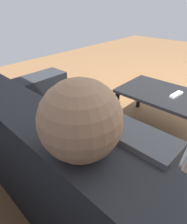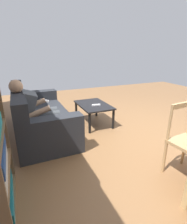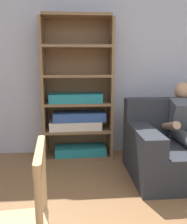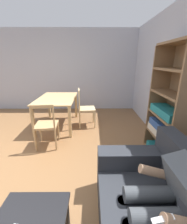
{
  "view_description": "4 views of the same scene",
  "coord_description": "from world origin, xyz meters",
  "px_view_note": "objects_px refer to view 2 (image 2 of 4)",
  "views": [
    {
      "loc": [
        0.47,
        2.49,
        1.22
      ],
      "look_at": [
        1.04,
        1.88,
        0.69
      ],
      "focal_mm": 28.16,
      "sensor_mm": 36.0,
      "label": 1
    },
    {
      "loc": [
        -2.22,
        2.22,
        1.5
      ],
      "look_at": [
        1.02,
        0.82,
        0.26
      ],
      "focal_mm": 28.12,
      "sensor_mm": 36.0,
      "label": 2
    },
    {
      "loc": [
        -0.64,
        -0.64,
        1.31
      ],
      "look_at": [
        -0.48,
        1.35,
        0.9
      ],
      "focal_mm": 38.08,
      "sensor_mm": 36.0,
      "label": 3
    },
    {
      "loc": [
        1.69,
        1.33,
        1.65
      ],
      "look_at": [
        -0.48,
        1.35,
        0.9
      ],
      "focal_mm": 23.92,
      "sensor_mm": 36.0,
      "label": 4
    }
  ],
  "objects_px": {
    "coffee_table": "(94,107)",
    "tv_remote": "(96,105)",
    "couch": "(38,117)",
    "person_lounging": "(36,110)"
  },
  "relations": [
    {
      "from": "person_lounging",
      "to": "coffee_table",
      "type": "distance_m",
      "value": 1.23
    },
    {
      "from": "couch",
      "to": "coffee_table",
      "type": "height_order",
      "value": "couch"
    },
    {
      "from": "coffee_table",
      "to": "tv_remote",
      "type": "bearing_deg",
      "value": -170.71
    },
    {
      "from": "couch",
      "to": "person_lounging",
      "type": "bearing_deg",
      "value": 170.41
    },
    {
      "from": "tv_remote",
      "to": "coffee_table",
      "type": "bearing_deg",
      "value": -162.65
    },
    {
      "from": "tv_remote",
      "to": "couch",
      "type": "bearing_deg",
      "value": -87.85
    },
    {
      "from": "person_lounging",
      "to": "coffee_table",
      "type": "height_order",
      "value": "person_lounging"
    },
    {
      "from": "couch",
      "to": "tv_remote",
      "type": "distance_m",
      "value": 1.16
    },
    {
      "from": "coffee_table",
      "to": "tv_remote",
      "type": "relative_size",
      "value": 5.28
    },
    {
      "from": "person_lounging",
      "to": "tv_remote",
      "type": "bearing_deg",
      "value": -81.34
    }
  ]
}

